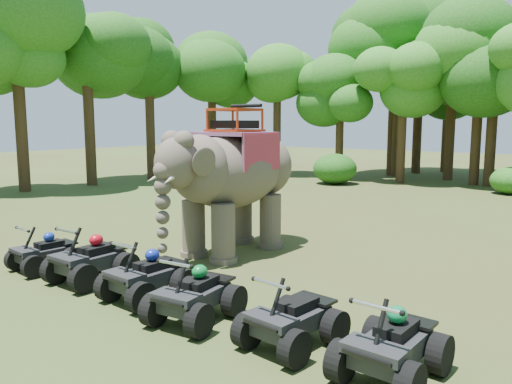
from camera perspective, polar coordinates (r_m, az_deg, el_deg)
ground at (r=12.01m, az=-3.53°, el=-9.65°), size 110.00×110.00×0.00m
elephant at (r=13.89m, az=-2.65°, el=1.45°), size 2.20×4.92×4.12m
atv_0 at (r=13.46m, az=-23.05°, el=-5.83°), size 1.22×1.61×1.14m
atv_1 at (r=12.08m, az=-18.36°, el=-6.66°), size 1.34×1.82×1.33m
atv_2 at (r=10.61m, az=-12.38°, el=-8.60°), size 1.31×1.76×1.28m
atv_3 at (r=9.34m, az=-7.00°, el=-10.81°), size 1.45×1.85×1.26m
atv_4 at (r=8.33m, az=4.13°, el=-13.29°), size 1.36×1.76×1.23m
atv_5 at (r=7.60m, az=15.29°, el=-15.55°), size 1.30×1.74×1.26m
tree_0 at (r=31.84m, az=24.01°, el=8.62°), size 6.13×6.13×8.76m
tree_24 at (r=29.08m, az=-25.44°, el=9.73°), size 6.89×6.89×9.84m
tree_25 at (r=30.60m, az=-18.62°, el=9.94°), size 6.88×6.88×9.83m
tree_26 at (r=33.07m, az=-12.04°, el=9.29°), size 6.31×6.31×9.01m
tree_27 at (r=35.57m, az=-5.05°, el=9.47°), size 6.44×6.44×9.20m
tree_28 at (r=34.40m, az=2.42°, el=8.24°), size 5.34×5.34×7.62m
tree_29 at (r=33.18m, az=9.56°, el=7.44°), size 4.77×4.77×6.81m
tree_30 at (r=31.42m, az=16.37°, el=7.95°), size 5.33×5.33×7.62m
tree_31 at (r=33.97m, az=21.45°, el=9.65°), size 6.95×6.95×9.93m
tree_32 at (r=31.55m, az=25.47°, el=8.86°), size 6.38×6.38×9.11m
tree_33 at (r=35.71m, az=15.40°, el=9.79°), size 6.94×6.94×9.92m
tree_34 at (r=39.29m, az=20.97°, el=8.13°), size 5.76×5.76×8.23m
tree_36 at (r=35.27m, az=15.96°, el=10.62°), size 7.65×7.65×10.92m
tree_37 at (r=37.89m, az=18.10°, el=10.22°), size 7.55×7.55×10.79m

